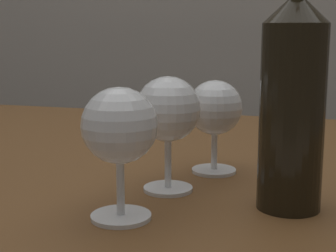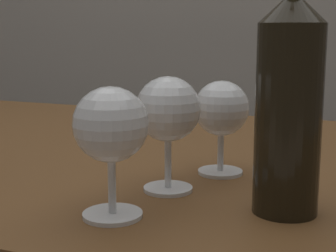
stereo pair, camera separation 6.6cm
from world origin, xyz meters
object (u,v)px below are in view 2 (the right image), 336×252
(wine_bottle, at_px, (289,98))
(wine_glass_amber, at_px, (221,111))
(wine_glass_rose, at_px, (111,128))
(wine_glass_pinot, at_px, (168,112))

(wine_bottle, bearing_deg, wine_glass_amber, 131.41)
(wine_glass_rose, bearing_deg, wine_glass_pinot, 78.68)
(wine_glass_rose, distance_m, wine_glass_amber, 0.23)
(wine_bottle, bearing_deg, wine_glass_rose, -153.70)
(wine_glass_pinot, distance_m, wine_glass_amber, 0.11)
(wine_glass_rose, xyz_separation_m, wine_glass_pinot, (0.02, 0.11, 0.00))
(wine_glass_amber, xyz_separation_m, wine_bottle, (0.11, -0.13, 0.04))
(wine_glass_pinot, bearing_deg, wine_glass_amber, 68.45)
(wine_glass_rose, height_order, wine_glass_pinot, wine_glass_pinot)
(wine_bottle, bearing_deg, wine_glass_pinot, 170.88)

